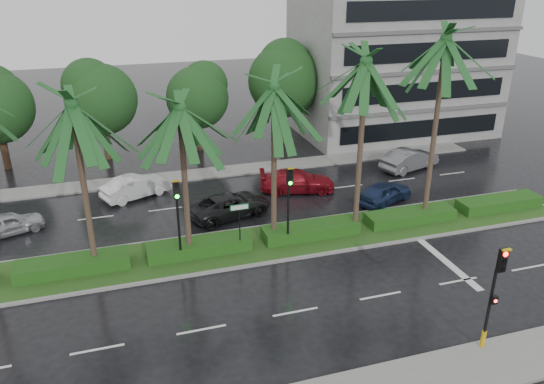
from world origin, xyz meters
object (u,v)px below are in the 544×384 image
object	(u,v)px
signal_median_left	(178,209)
car_silver	(9,224)
car_red	(297,181)
car_darkgrey	(230,205)
car_blue	(385,192)
street_sign	(240,216)
car_white	(136,187)
car_grey	(409,159)
signal_near	(494,294)

from	to	relation	value
signal_median_left	car_silver	bearing A→B (deg)	144.41
signal_median_left	car_red	world-z (taller)	signal_median_left
car_darkgrey	car_blue	bearing A→B (deg)	-111.49
street_sign	car_silver	xyz separation A→B (m)	(-11.43, 5.85, -1.52)
car_white	car_blue	xyz separation A→B (m)	(14.50, -5.38, -0.04)
car_red	car_blue	bearing A→B (deg)	-112.74
car_grey	signal_near	bearing A→B (deg)	139.45
car_darkgrey	signal_near	bearing A→B (deg)	-171.33
street_sign	car_grey	distance (m)	16.71
car_red	car_darkgrey	bearing A→B (deg)	128.82
street_sign	car_darkgrey	world-z (taller)	street_sign
car_white	car_grey	distance (m)	19.01
car_silver	car_darkgrey	world-z (taller)	car_darkgrey
car_darkgrey	car_blue	xyz separation A→B (m)	(9.50, -0.96, -0.01)
car_red	signal_median_left	bearing A→B (deg)	143.18
car_darkgrey	car_grey	bearing A→B (deg)	-90.87
signal_near	car_darkgrey	bearing A→B (deg)	114.36
signal_median_left	car_darkgrey	distance (m)	6.28
signal_near	signal_median_left	xyz separation A→B (m)	(-10.00, 9.69, 0.49)
car_grey	car_silver	bearing A→B (deg)	77.16
car_white	car_silver	bearing A→B (deg)	90.13
signal_near	car_grey	distance (m)	19.63
signal_median_left	car_white	bearing A→B (deg)	99.38
car_silver	car_darkgrey	bearing A→B (deg)	-115.81
signal_near	signal_median_left	bearing A→B (deg)	135.91
signal_median_left	street_sign	world-z (taller)	signal_median_left
car_red	car_blue	world-z (taller)	car_red
street_sign	car_grey	world-z (taller)	street_sign
signal_near	street_sign	size ratio (longest dim) A/B	1.68
street_sign	car_red	size ratio (longest dim) A/B	0.54
signal_median_left	signal_near	bearing A→B (deg)	-44.09
car_white	car_red	distance (m)	10.21
signal_near	car_white	world-z (taller)	signal_near
car_red	street_sign	bearing A→B (deg)	154.81
car_red	car_grey	bearing A→B (deg)	-67.81
street_sign	car_grey	bearing A→B (deg)	29.46
street_sign	car_silver	world-z (taller)	street_sign
car_silver	car_blue	size ratio (longest dim) A/B	0.90
signal_near	signal_median_left	world-z (taller)	signal_median_left
signal_median_left	car_white	distance (m)	9.48
signal_near	car_silver	xyz separation A→B (m)	(-18.43, 15.72, -1.90)
car_white	car_darkgrey	bearing A→B (deg)	-155.03
car_silver	signal_median_left	bearing A→B (deg)	-144.87
street_sign	car_blue	size ratio (longest dim) A/B	0.66
car_darkgrey	car_red	bearing A→B (deg)	-80.51
car_white	car_darkgrey	world-z (taller)	car_white
signal_near	car_blue	xyz separation A→B (m)	(3.00, 13.39, -1.83)
street_sign	car_blue	bearing A→B (deg)	19.39
signal_near	car_darkgrey	size ratio (longest dim) A/B	0.89
car_red	car_blue	distance (m)	5.59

